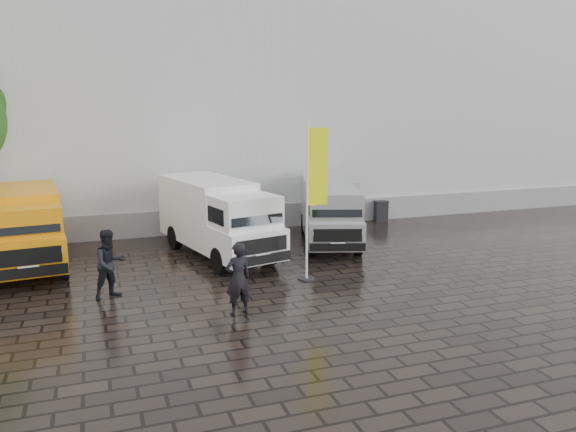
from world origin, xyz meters
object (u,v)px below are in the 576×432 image
van_silver (329,211)px  flagpole (313,194)px  person_front (238,279)px  person_tent (110,264)px  wheelie_bin (381,211)px  van_white (218,219)px  van_yellow (26,230)px

van_silver → flagpole: bearing=-101.9°
person_front → person_tent: size_ratio=0.98×
person_tent → flagpole: bearing=-28.8°
person_front → van_silver: bearing=-140.8°
van_silver → person_tent: size_ratio=2.99×
person_tent → wheelie_bin: bearing=3.0°
van_white → van_yellow: bearing=161.4°
flagpole → person_front: 3.85m
van_yellow → van_silver: size_ratio=0.96×
van_silver → person_tent: 8.75m
van_white → person_tent: (-3.64, -3.18, -0.35)m
van_silver → person_front: 7.82m
van_yellow → person_tent: bearing=-63.3°
person_tent → van_silver: bearing=-1.5°
van_white → wheelie_bin: (8.07, 3.32, -0.82)m
flagpole → van_yellow: bearing=153.9°
van_yellow → person_front: bearing=-54.8°
wheelie_bin → van_white: bearing=-145.1°
van_silver → person_tent: (-7.95, -3.64, -0.28)m
van_white → van_silver: size_ratio=1.06×
van_silver → wheelie_bin: (3.75, 2.86, -0.75)m
van_white → flagpole: (2.09, -3.45, 1.29)m
wheelie_bin → person_front: size_ratio=0.51×
person_front → person_tent: 3.76m
van_yellow → van_white: (6.03, -0.53, 0.05)m
wheelie_bin → person_front: (-8.77, -8.85, 0.45)m
van_yellow → flagpole: size_ratio=1.15×
van_yellow → person_tent: (2.40, -3.72, -0.30)m
wheelie_bin → person_front: bearing=-122.2°
flagpole → person_front: flagpole is taller
wheelie_bin → van_silver: bearing=-130.1°
van_silver → wheelie_bin: size_ratio=6.01×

